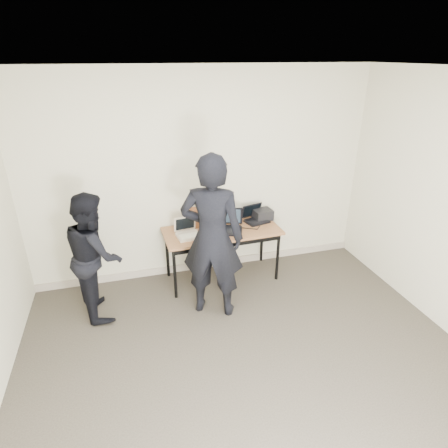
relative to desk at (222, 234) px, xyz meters
name	(u,v)px	position (x,y,z in m)	size (l,w,h in m)	color
room	(268,262)	(-0.16, -1.91, 0.69)	(4.60, 4.60, 2.80)	#3E382F
desk	(222,234)	(0.00, 0.00, 0.00)	(1.52, 0.70, 0.72)	brown
laptop_beige	(188,233)	(-0.46, -0.04, 0.10)	(0.31, 0.31, 0.23)	#BEAF98
laptop_center	(228,225)	(0.08, 0.00, 0.12)	(0.45, 0.44, 0.28)	black
laptop_right	(255,217)	(0.51, 0.17, 0.11)	(0.37, 0.36, 0.22)	black
leather_satchel	(205,216)	(-0.18, 0.23, 0.19)	(0.37, 0.20, 0.25)	brown
tissue	(206,205)	(-0.15, 0.23, 0.34)	(0.13, 0.10, 0.08)	white
equipment_box	(263,214)	(0.63, 0.19, 0.13)	(0.24, 0.20, 0.14)	black
power_brick	(209,237)	(-0.22, -0.17, 0.07)	(0.07, 0.05, 0.03)	black
cables	(226,230)	(0.05, 0.00, 0.06)	(1.16, 0.42, 0.01)	silver
person_typist	(212,238)	(-0.29, -0.63, 0.30)	(0.70, 0.46, 1.91)	black
person_observer	(95,255)	(-1.57, -0.28, 0.08)	(0.72, 0.56, 1.48)	black
baseboard	(205,264)	(-0.16, 0.33, -0.61)	(4.50, 0.03, 0.10)	#AFA291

